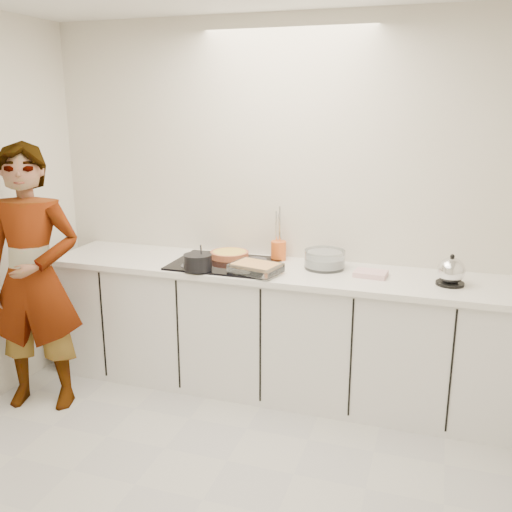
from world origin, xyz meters
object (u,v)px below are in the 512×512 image
(utensil_crock, at_px, (278,251))
(kettle, at_px, (451,272))
(mixing_bowl, at_px, (325,260))
(cook, at_px, (33,279))
(hob, at_px, (225,264))
(baking_dish, at_px, (256,267))
(tart_dish, at_px, (230,254))
(saucepan, at_px, (198,262))

(utensil_crock, bearing_deg, kettle, -11.37)
(mixing_bowl, bearing_deg, cook, -156.52)
(utensil_crock, bearing_deg, cook, -147.93)
(hob, xyz_separation_m, mixing_bowl, (0.69, 0.12, 0.05))
(mixing_bowl, distance_m, utensil_crock, 0.38)
(baking_dish, bearing_deg, utensil_crock, 83.92)
(tart_dish, xyz_separation_m, mixing_bowl, (0.70, -0.01, 0.02))
(utensil_crock, bearing_deg, saucepan, -133.13)
(saucepan, relative_size, mixing_bowl, 0.55)
(saucepan, relative_size, baking_dish, 0.54)
(tart_dish, height_order, mixing_bowl, mixing_bowl)
(saucepan, relative_size, cook, 0.11)
(baking_dish, bearing_deg, tart_dish, 135.33)
(baking_dish, bearing_deg, saucepan, -170.61)
(utensil_crock, distance_m, cook, 1.68)
(saucepan, distance_m, kettle, 1.63)
(hob, bearing_deg, baking_dish, -29.24)
(kettle, bearing_deg, saucepan, -172.13)
(hob, distance_m, mixing_bowl, 0.70)
(hob, relative_size, cook, 0.41)
(tart_dish, xyz_separation_m, baking_dish, (0.30, -0.29, 0.01))
(baking_dish, xyz_separation_m, mixing_bowl, (0.40, 0.28, 0.01))
(baking_dish, xyz_separation_m, utensil_crock, (0.04, 0.40, 0.02))
(cook, bearing_deg, baking_dish, 4.36)
(baking_dish, xyz_separation_m, kettle, (1.22, 0.16, 0.04))
(tart_dish, distance_m, kettle, 1.53)
(mixing_bowl, distance_m, cook, 1.95)
(mixing_bowl, bearing_deg, kettle, -8.42)
(kettle, bearing_deg, mixing_bowl, 171.58)
(saucepan, xyz_separation_m, mixing_bowl, (0.79, 0.34, -0.01))
(saucepan, height_order, cook, cook)
(hob, relative_size, mixing_bowl, 2.04)
(hob, bearing_deg, utensil_crock, 36.27)
(tart_dish, bearing_deg, mixing_bowl, -1.15)
(saucepan, xyz_separation_m, cook, (-0.99, -0.43, -0.09))
(saucepan, relative_size, utensil_crock, 1.41)
(cook, bearing_deg, kettle, -1.28)
(mixing_bowl, bearing_deg, baking_dish, -145.26)
(kettle, bearing_deg, utensil_crock, 168.63)
(hob, distance_m, cook, 1.28)
(mixing_bowl, bearing_deg, saucepan, -156.53)
(hob, bearing_deg, saucepan, -115.66)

